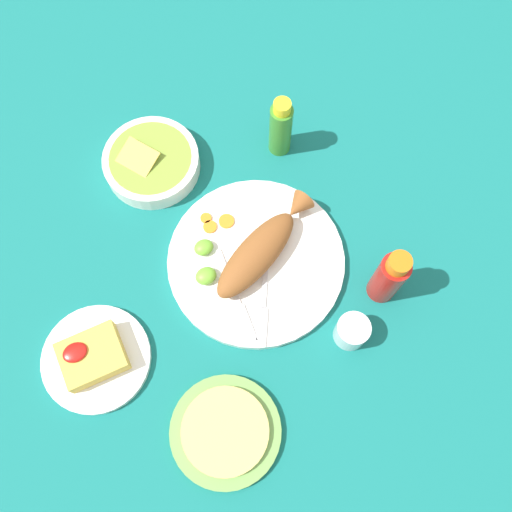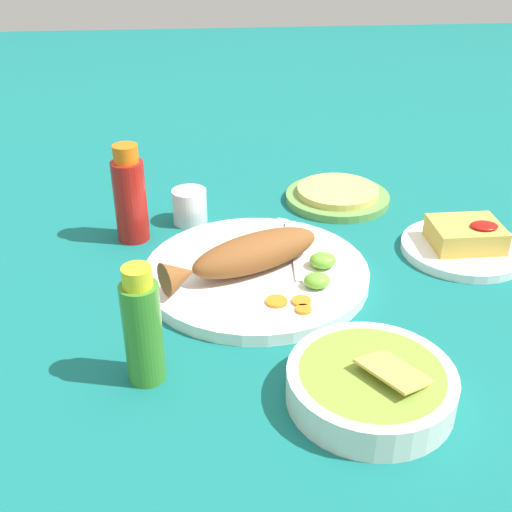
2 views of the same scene
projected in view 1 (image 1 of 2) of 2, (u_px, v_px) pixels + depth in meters
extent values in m
plane|color=#146B66|center=(256.00, 263.00, 1.08)|extent=(4.00, 4.00, 0.00)
cylinder|color=white|center=(256.00, 261.00, 1.07)|extent=(0.33, 0.33, 0.02)
ellipsoid|color=brown|center=(256.00, 255.00, 1.03)|extent=(0.21, 0.15, 0.05)
cone|color=brown|center=(297.00, 207.00, 1.07)|extent=(0.06, 0.06, 0.05)
cube|color=silver|center=(266.00, 278.00, 1.05)|extent=(0.06, 0.11, 0.00)
cube|color=silver|center=(262.00, 327.00, 1.01)|extent=(0.05, 0.07, 0.00)
cube|color=silver|center=(228.00, 277.00, 1.05)|extent=(0.02, 0.12, 0.00)
cube|color=silver|center=(246.00, 323.00, 1.02)|extent=(0.02, 0.07, 0.00)
cylinder|color=orange|center=(226.00, 221.00, 1.08)|extent=(0.03, 0.03, 0.00)
cylinder|color=orange|center=(206.00, 218.00, 1.09)|extent=(0.02, 0.02, 0.00)
cylinder|color=orange|center=(210.00, 227.00, 1.08)|extent=(0.03, 0.03, 0.00)
ellipsoid|color=#6BB233|center=(204.00, 247.00, 1.06)|extent=(0.04, 0.03, 0.02)
ellipsoid|color=#6BB233|center=(206.00, 276.00, 1.04)|extent=(0.04, 0.03, 0.02)
cylinder|color=#B21914|center=(388.00, 279.00, 1.00)|extent=(0.05, 0.05, 0.13)
cylinder|color=orange|center=(399.00, 264.00, 0.92)|extent=(0.04, 0.04, 0.03)
cylinder|color=#3D8428|center=(280.00, 130.00, 1.10)|extent=(0.04, 0.04, 0.13)
cylinder|color=yellow|center=(282.00, 107.00, 1.03)|extent=(0.03, 0.03, 0.02)
cylinder|color=silver|center=(352.00, 331.00, 1.00)|extent=(0.06, 0.06, 0.06)
cylinder|color=white|center=(350.00, 333.00, 1.02)|extent=(0.05, 0.05, 0.03)
cylinder|color=white|center=(96.00, 359.00, 1.01)|extent=(0.19, 0.19, 0.01)
cube|color=gold|center=(93.00, 356.00, 0.98)|extent=(0.11, 0.09, 0.04)
ellipsoid|color=#AD140F|center=(75.00, 352.00, 0.97)|extent=(0.04, 0.03, 0.01)
cylinder|color=white|center=(152.00, 163.00, 1.13)|extent=(0.19, 0.19, 0.04)
cylinder|color=olive|center=(151.00, 159.00, 1.11)|extent=(0.16, 0.16, 0.01)
cube|color=gold|center=(134.00, 163.00, 1.10)|extent=(0.11, 0.11, 0.02)
cylinder|color=#6B9E4C|center=(226.00, 431.00, 0.97)|extent=(0.19, 0.19, 0.01)
cylinder|color=#E0C666|center=(225.00, 431.00, 0.95)|extent=(0.15, 0.15, 0.01)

